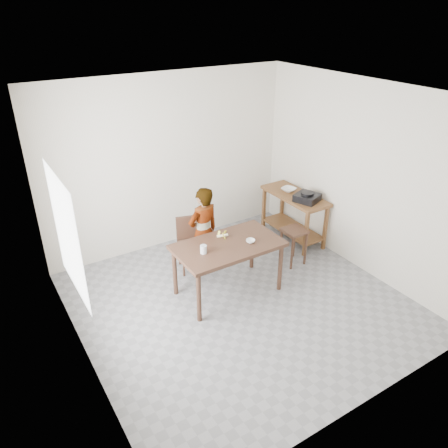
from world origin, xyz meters
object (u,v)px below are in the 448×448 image
dining_table (228,268)px  dining_chair (192,245)px  child (203,232)px  stool (293,246)px  prep_counter (293,217)px

dining_table → dining_chair: bearing=100.1°
child → dining_chair: child is taller
dining_chair → stool: bearing=-9.5°
stool → prep_counter: bearing=50.5°
child → stool: 1.42m
prep_counter → child: (-1.77, -0.13, 0.28)m
prep_counter → dining_chair: size_ratio=1.52×
dining_table → prep_counter: bearing=22.1°
child → dining_chair: bearing=-73.7°
dining_chair → stool: (1.37, -0.66, -0.11)m
prep_counter → child: 1.79m
dining_chair → stool: 1.52m
dining_table → prep_counter: 1.86m
child → dining_chair: (-0.09, 0.19, -0.28)m
child → dining_chair: size_ratio=1.71×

